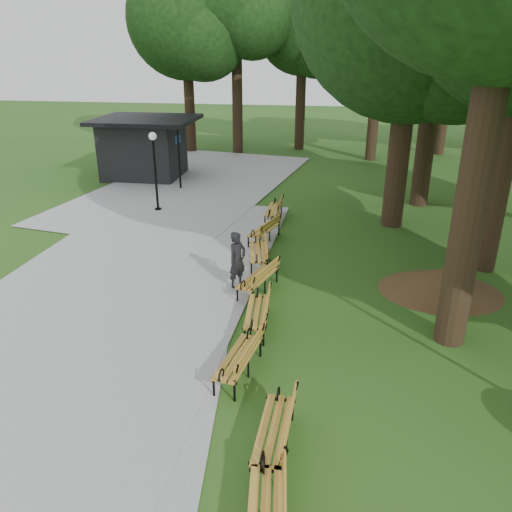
% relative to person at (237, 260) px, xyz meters
% --- Properties ---
extents(ground, '(100.00, 100.00, 0.00)m').
position_rel_person_xyz_m(ground, '(0.51, -3.01, -0.85)').
color(ground, '#234E16').
rests_on(ground, ground).
extents(path, '(12.00, 38.00, 0.06)m').
position_rel_person_xyz_m(path, '(-3.49, -0.01, -0.82)').
color(path, '#97979A').
rests_on(path, ground).
extents(person, '(0.68, 0.74, 1.69)m').
position_rel_person_xyz_m(person, '(0.00, 0.00, 0.00)').
color(person, black).
rests_on(person, ground).
extents(kiosk, '(4.92, 4.28, 3.08)m').
position_rel_person_xyz_m(kiosk, '(-7.30, 12.30, 0.69)').
color(kiosk, black).
rests_on(kiosk, ground).
extents(lamp_post, '(0.32, 0.32, 3.27)m').
position_rel_person_xyz_m(lamp_post, '(-4.70, 6.70, 1.49)').
color(lamp_post, black).
rests_on(lamp_post, ground).
extents(dirt_mound, '(2.89, 2.89, 0.71)m').
position_rel_person_xyz_m(dirt_mound, '(5.75, 0.61, -0.49)').
color(dirt_mound, '#47301C').
rests_on(dirt_mound, ground).
extents(bench_1, '(0.71, 1.92, 0.88)m').
position_rel_person_xyz_m(bench_1, '(1.81, -6.19, -0.41)').
color(bench_1, '#B48029').
rests_on(bench_1, ground).
extents(bench_2, '(0.95, 1.98, 0.88)m').
position_rel_person_xyz_m(bench_2, '(0.81, -4.17, -0.41)').
color(bench_2, '#B48029').
rests_on(bench_2, ground).
extents(bench_3, '(0.77, 1.94, 0.88)m').
position_rel_person_xyz_m(bench_3, '(0.89, -2.15, -0.41)').
color(bench_3, '#B48029').
rests_on(bench_3, ground).
extents(bench_4, '(1.18, 2.00, 0.88)m').
position_rel_person_xyz_m(bench_4, '(0.62, -0.19, -0.41)').
color(bench_4, '#B48029').
rests_on(bench_4, ground).
extents(bench_5, '(0.97, 1.98, 0.88)m').
position_rel_person_xyz_m(bench_5, '(0.33, 1.72, -0.41)').
color(bench_5, '#B48029').
rests_on(bench_5, ground).
extents(bench_6, '(1.16, 2.00, 0.88)m').
position_rel_person_xyz_m(bench_6, '(0.23, 3.80, -0.41)').
color(bench_6, '#B48029').
rests_on(bench_6, ground).
extents(bench_7, '(0.66, 1.91, 0.88)m').
position_rel_person_xyz_m(bench_7, '(0.27, 6.19, -0.41)').
color(bench_7, '#B48029').
rests_on(bench_7, ground).
extents(lawn_tree_4, '(7.25, 7.25, 11.47)m').
position_rel_person_xyz_m(lawn_tree_4, '(6.29, 9.36, 6.95)').
color(lawn_tree_4, black).
rests_on(lawn_tree_4, ground).
extents(tree_backdrop, '(35.53, 9.84, 16.48)m').
position_rel_person_xyz_m(tree_backdrop, '(7.50, 19.91, 7.39)').
color(tree_backdrop, black).
rests_on(tree_backdrop, ground).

